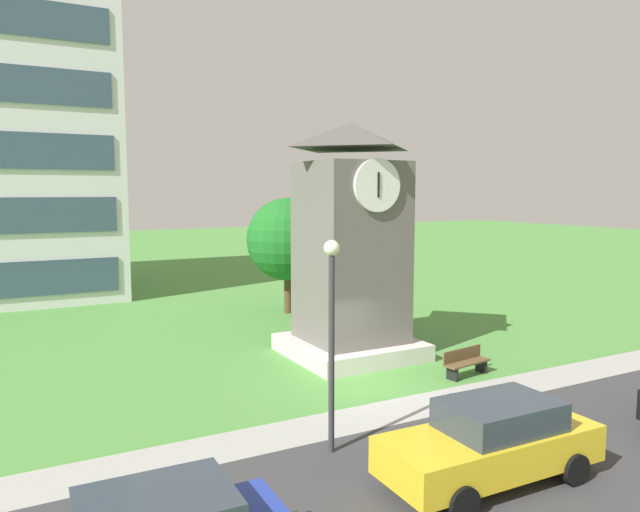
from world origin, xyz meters
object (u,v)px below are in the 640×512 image
Objects in this scene: tree_streetside at (288,239)px; parked_car_yellow at (492,441)px; clock_tower at (351,256)px; street_lamp at (332,319)px; park_bench at (466,362)px.

tree_streetside is 1.19× the size of parked_car_yellow.
tree_streetside is (1.26, 8.04, -0.03)m from clock_tower.
clock_tower is 8.24m from street_lamp.
parked_car_yellow is (-3.62, -17.62, -2.79)m from tree_streetside.
street_lamp is (-6.65, -2.91, 2.66)m from park_bench.
clock_tower is 8.14m from tree_streetside.
park_bench is at bearing -86.27° from tree_streetside.
clock_tower is 1.76× the size of parked_car_yellow.
clock_tower is 4.53× the size of park_bench.
clock_tower reaches higher than tree_streetside.
parked_car_yellow is at bearing -50.97° from street_lamp.
park_bench is 0.39× the size of parked_car_yellow.
tree_streetside reaches higher than parked_car_yellow.
park_bench is 12.38m from tree_streetside.
park_bench is at bearing 23.63° from street_lamp.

